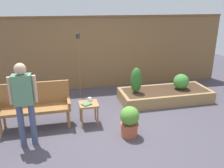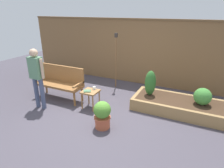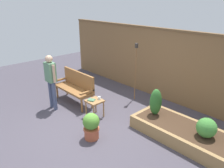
% 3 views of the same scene
% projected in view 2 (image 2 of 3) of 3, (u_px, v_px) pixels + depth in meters
% --- Properties ---
extents(ground_plane, '(14.00, 14.00, 0.00)m').
position_uv_depth(ground_plane, '(99.00, 116.00, 4.71)').
color(ground_plane, '#47424C').
extents(fence_back, '(8.40, 0.14, 2.16)m').
position_uv_depth(fence_back, '(136.00, 52.00, 6.49)').
color(fence_back, brown).
rests_on(fence_back, ground_plane).
extents(garden_bench, '(1.44, 0.48, 0.94)m').
position_uv_depth(garden_bench, '(60.00, 80.00, 5.49)').
color(garden_bench, '#936033').
rests_on(garden_bench, ground_plane).
extents(side_table, '(0.40, 0.40, 0.48)m').
position_uv_depth(side_table, '(90.00, 94.00, 4.96)').
color(side_table, '#9E7042').
rests_on(side_table, ground_plane).
extents(cup_on_table, '(0.11, 0.08, 0.08)m').
position_uv_depth(cup_on_table, '(94.00, 88.00, 5.00)').
color(cup_on_table, white).
rests_on(cup_on_table, side_table).
extents(book_on_table, '(0.22, 0.21, 0.03)m').
position_uv_depth(book_on_table, '(87.00, 91.00, 4.89)').
color(book_on_table, '#4C7A56').
rests_on(book_on_table, side_table).
extents(potted_boxwood, '(0.38, 0.38, 0.62)m').
position_uv_depth(potted_boxwood, '(102.00, 114.00, 4.14)').
color(potted_boxwood, '#B75638').
rests_on(potted_boxwood, ground_plane).
extents(raised_planter_bed, '(2.40, 1.00, 0.30)m').
position_uv_depth(raised_planter_bed, '(181.00, 106.00, 4.87)').
color(raised_planter_bed, '#997547').
rests_on(raised_planter_bed, ground_plane).
extents(shrub_near_bench, '(0.29, 0.29, 0.67)m').
position_uv_depth(shrub_near_bench, '(150.00, 83.00, 5.02)').
color(shrub_near_bench, brown).
rests_on(shrub_near_bench, raised_planter_bed).
extents(shrub_far_corner, '(0.41, 0.41, 0.41)m').
position_uv_depth(shrub_far_corner, '(203.00, 96.00, 4.56)').
color(shrub_far_corner, brown).
rests_on(shrub_far_corner, raised_planter_bed).
extents(tiki_torch, '(0.10, 0.10, 1.75)m').
position_uv_depth(tiki_torch, '(116.00, 51.00, 6.03)').
color(tiki_torch, brown).
rests_on(tiki_torch, ground_plane).
extents(person_by_bench, '(0.47, 0.20, 1.56)m').
position_uv_depth(person_by_bench, '(37.00, 74.00, 4.78)').
color(person_by_bench, '#475170').
rests_on(person_by_bench, ground_plane).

